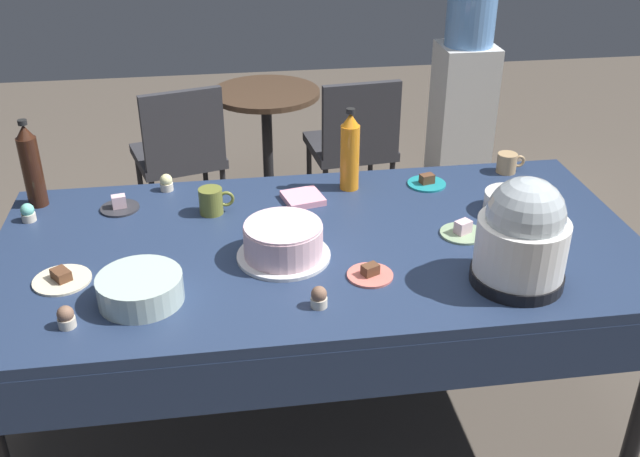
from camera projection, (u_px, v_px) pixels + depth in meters
The scene contains 24 objects.
ground at pixel (320, 407), 2.84m from camera, with size 9.00×9.00×0.00m, color brown.
potluck_table at pixel (320, 257), 2.51m from camera, with size 2.20×1.10×0.75m.
frosted_layer_cake at pixel (283, 242), 2.36m from camera, with size 0.31×0.31×0.12m.
slow_cooker at pixel (522, 236), 2.18m from camera, with size 0.29×0.29×0.35m.
glass_salad_bowl at pixel (140, 289), 2.15m from camera, with size 0.25×0.25×0.08m, color #B2C6BC.
ceramic_snack_bowl at pixel (509, 202), 2.66m from camera, with size 0.18×0.18×0.07m, color silver.
dessert_plate_sage at pixel (463, 231), 2.51m from camera, with size 0.16×0.16×0.05m.
dessert_plate_teal at pixel (427, 182), 2.87m from camera, with size 0.15×0.15×0.04m.
dessert_plate_coral at pixel (370, 274), 2.28m from camera, with size 0.15×0.15×0.04m.
dessert_plate_cream at pixel (62, 279), 2.26m from camera, with size 0.18×0.18×0.04m.
dessert_plate_charcoal at pixel (120, 206), 2.68m from camera, with size 0.14×0.14×0.06m.
cupcake_lemon at pixel (166, 183), 2.81m from camera, with size 0.05×0.05×0.07m.
cupcake_rose at pixel (66, 317), 2.04m from camera, with size 0.05×0.05×0.07m.
cupcake_berry at pixel (28, 213), 2.59m from camera, with size 0.05×0.05×0.07m.
cupcake_mint at pixel (319, 297), 2.13m from camera, with size 0.05×0.05×0.07m.
soda_bottle_cola at pixel (31, 166), 2.65m from camera, with size 0.07×0.07×0.33m.
soda_bottle_orange_juice at pixel (350, 152), 2.77m from camera, with size 0.07×0.07×0.33m.
coffee_mug_tan at pixel (507, 163), 2.96m from camera, with size 0.12×0.08×0.08m.
coffee_mug_olive at pixel (212, 201), 2.64m from camera, with size 0.13×0.09×0.10m.
paper_napkin_stack at pixel (303, 198), 2.74m from camera, with size 0.14×0.14×0.02m, color pink.
maroon_chair_left at pixel (180, 150), 3.85m from camera, with size 0.54×0.54×0.85m.
maroon_chair_right at pixel (354, 140), 3.97m from camera, with size 0.48×0.48×0.85m.
round_cafe_table at pixel (267, 129), 4.10m from camera, with size 0.60×0.60×0.72m.
water_cooler at pixel (463, 97), 4.30m from camera, with size 0.32×0.32×1.24m.
Camera 1 is at (-0.31, -2.13, 1.99)m, focal length 40.79 mm.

